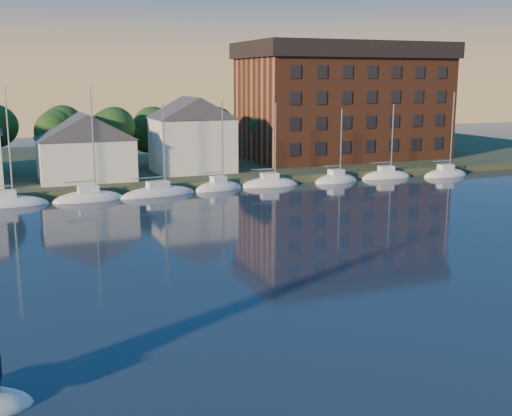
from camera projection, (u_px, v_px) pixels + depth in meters
ground at (395, 376)px, 28.90m from camera, size 260.00×260.00×0.00m
shoreline_land at (112, 167)px, 97.02m from camera, size 160.00×50.00×2.00m
wooden_dock at (145, 191)px, 76.13m from camera, size 120.00×3.00×1.00m
clubhouse_centre at (85, 146)px, 77.44m from camera, size 11.55×8.40×8.08m
clubhouse_east at (192, 134)px, 84.23m from camera, size 10.50×8.40×9.80m
condo_block at (343, 100)px, 98.44m from camera, size 31.00×17.00×17.40m
tree_line at (140, 124)px, 85.42m from camera, size 93.40×5.40×8.90m
moored_fleet at (151, 194)px, 73.39m from camera, size 87.50×2.40×12.05m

